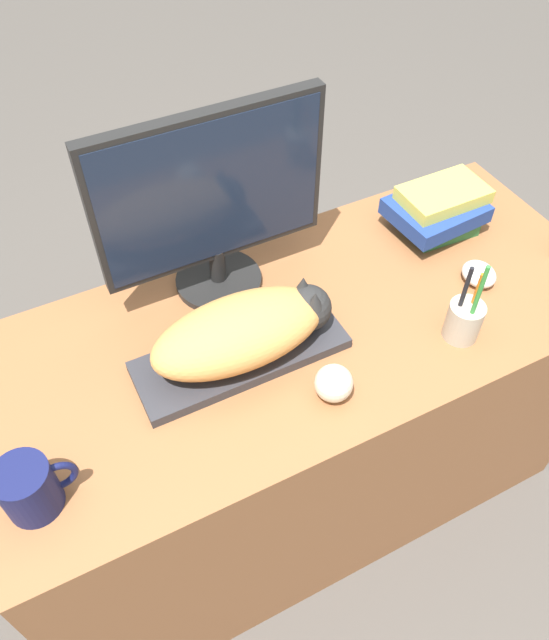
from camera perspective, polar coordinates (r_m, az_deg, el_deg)
ground_plane at (r=1.85m, az=6.90°, el=-22.14°), size 12.00×12.00×0.00m
desk at (r=1.62m, az=2.46°, el=-8.84°), size 1.39×0.60×0.74m
keyboard at (r=1.25m, az=-3.11°, el=-3.18°), size 0.43×0.15×0.02m
cat at (r=1.20m, az=-2.47°, el=-0.83°), size 0.38×0.17×0.12m
monitor at (r=1.25m, az=-5.76°, el=10.88°), size 0.48×0.19×0.42m
computer_mouse at (r=1.46m, az=18.19°, el=4.02°), size 0.07×0.08×0.04m
coffee_mug at (r=1.12m, az=-21.46°, el=-14.11°), size 0.13×0.09×0.11m
pen_cup at (r=1.32m, az=16.95°, el=0.06°), size 0.07×0.07×0.21m
baseball at (r=1.18m, az=5.44°, el=-5.77°), size 0.07×0.07×0.07m
book_stack at (r=1.55m, az=14.75°, el=9.78°), size 0.23×0.18×0.11m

